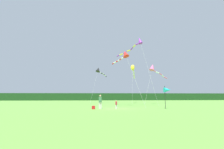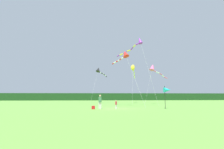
% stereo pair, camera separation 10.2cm
% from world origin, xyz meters
% --- Properties ---
extents(ground_plane, '(120.00, 120.00, 0.00)m').
position_xyz_m(ground_plane, '(0.00, 0.00, 0.00)').
color(ground_plane, '#5B9338').
extents(distant_treeline, '(108.00, 3.62, 2.70)m').
position_xyz_m(distant_treeline, '(0.00, 45.00, 1.35)').
color(distant_treeline, '#193D19').
rests_on(distant_treeline, ground).
extents(person_adult, '(0.39, 0.39, 1.78)m').
position_xyz_m(person_adult, '(-2.12, -0.47, 1.00)').
color(person_adult, silver).
rests_on(person_adult, ground).
extents(person_child, '(0.24, 0.24, 1.10)m').
position_xyz_m(person_child, '(-0.07, -0.74, 0.62)').
color(person_child, silver).
rests_on(person_child, ground).
extents(cooler_box, '(0.42, 0.44, 0.42)m').
position_xyz_m(cooler_box, '(-2.97, -0.82, 0.21)').
color(cooler_box, red).
rests_on(cooler_box, ground).
extents(banner_flag_pole, '(0.90, 0.70, 2.98)m').
position_xyz_m(banner_flag_pole, '(6.69, -0.92, 2.42)').
color(banner_flag_pole, black).
rests_on(banner_flag_pole, ground).
extents(kite_red, '(4.39, 6.36, 9.46)m').
position_xyz_m(kite_red, '(2.10, 5.51, 8.65)').
color(kite_red, '#B2B2B2').
rests_on(kite_red, ground).
extents(kite_black, '(3.84, 6.24, 8.27)m').
position_xyz_m(kite_black, '(-2.08, 16.26, 7.49)').
color(kite_black, '#B2B2B2').
rests_on(kite_black, ground).
extents(kite_purple, '(5.72, 8.78, 12.61)m').
position_xyz_m(kite_purple, '(4.86, 8.12, 11.54)').
color(kite_purple, '#B2B2B2').
rests_on(kite_purple, ground).
extents(kite_yellow, '(2.71, 9.16, 9.12)m').
position_xyz_m(kite_yellow, '(6.11, 17.52, 8.07)').
color(kite_yellow, '#B2B2B2').
rests_on(kite_yellow, ground).
extents(kite_rainbow, '(7.00, 5.53, 8.37)m').
position_xyz_m(kite_rainbow, '(9.17, 11.60, 7.38)').
color(kite_rainbow, '#B2B2B2').
rests_on(kite_rainbow, ground).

